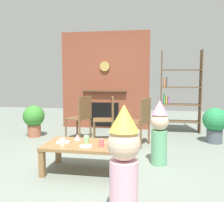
{
  "coord_description": "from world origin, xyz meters",
  "views": [
    {
      "loc": [
        0.78,
        -3.33,
        1.29
      ],
      "look_at": [
        0.15,
        0.4,
        0.91
      ],
      "focal_mm": 38.39,
      "sensor_mm": 36.0,
      "label": 1
    }
  ],
  "objects_px": {
    "paper_plate_rear": "(63,142)",
    "dining_chair_right": "(141,119)",
    "dining_chair_middle": "(108,116)",
    "potted_plant_tall": "(215,123)",
    "paper_cup_near_left": "(101,143)",
    "paper_cup_near_right": "(116,143)",
    "child_in_pink": "(159,131)",
    "child_with_cone_hat": "(124,161)",
    "paper_cup_far_left": "(86,139)",
    "coffee_table": "(84,148)",
    "bookshelf": "(178,95)",
    "paper_cup_center": "(62,142)",
    "paper_plate_front": "(86,146)",
    "potted_plant_short": "(34,119)",
    "dining_chair_left": "(82,115)",
    "birthday_cake_slice": "(77,137)"
  },
  "relations": [
    {
      "from": "paper_plate_rear",
      "to": "dining_chair_right",
      "type": "relative_size",
      "value": 0.21
    },
    {
      "from": "paper_plate_rear",
      "to": "dining_chair_middle",
      "type": "distance_m",
      "value": 1.61
    },
    {
      "from": "dining_chair_middle",
      "to": "potted_plant_tall",
      "type": "xyz_separation_m",
      "value": [
        2.08,
        0.25,
        -0.11
      ]
    },
    {
      "from": "paper_cup_near_left",
      "to": "potted_plant_tall",
      "type": "relative_size",
      "value": 0.14
    },
    {
      "from": "paper_cup_near_right",
      "to": "child_in_pink",
      "type": "xyz_separation_m",
      "value": [
        0.57,
        0.52,
        0.06
      ]
    },
    {
      "from": "paper_cup_near_left",
      "to": "child_with_cone_hat",
      "type": "distance_m",
      "value": 1.04
    },
    {
      "from": "paper_cup_far_left",
      "to": "paper_plate_rear",
      "type": "relative_size",
      "value": 0.52
    },
    {
      "from": "coffee_table",
      "to": "child_in_pink",
      "type": "height_order",
      "value": "child_in_pink"
    },
    {
      "from": "bookshelf",
      "to": "dining_chair_middle",
      "type": "relative_size",
      "value": 2.11
    },
    {
      "from": "child_in_pink",
      "to": "dining_chair_right",
      "type": "bearing_deg",
      "value": -95.29
    },
    {
      "from": "coffee_table",
      "to": "paper_cup_center",
      "type": "relative_size",
      "value": 11.24
    },
    {
      "from": "paper_plate_front",
      "to": "paper_plate_rear",
      "type": "height_order",
      "value": "same"
    },
    {
      "from": "coffee_table",
      "to": "potted_plant_short",
      "type": "xyz_separation_m",
      "value": [
        -1.61,
        1.69,
        0.06
      ]
    },
    {
      "from": "paper_cup_near_right",
      "to": "potted_plant_short",
      "type": "height_order",
      "value": "potted_plant_short"
    },
    {
      "from": "child_in_pink",
      "to": "paper_cup_near_left",
      "type": "bearing_deg",
      "value": 12.26
    },
    {
      "from": "child_in_pink",
      "to": "child_with_cone_hat",
      "type": "bearing_deg",
      "value": 53.18
    },
    {
      "from": "coffee_table",
      "to": "paper_plate_rear",
      "type": "xyz_separation_m",
      "value": [
        -0.3,
        0.0,
        0.07
      ]
    },
    {
      "from": "dining_chair_left",
      "to": "potted_plant_tall",
      "type": "xyz_separation_m",
      "value": [
        2.64,
        0.2,
        -0.11
      ]
    },
    {
      "from": "paper_cup_near_right",
      "to": "child_in_pink",
      "type": "relative_size",
      "value": 0.11
    },
    {
      "from": "paper_plate_front",
      "to": "child_with_cone_hat",
      "type": "relative_size",
      "value": 0.15
    },
    {
      "from": "dining_chair_middle",
      "to": "paper_cup_far_left",
      "type": "bearing_deg",
      "value": 77.21
    },
    {
      "from": "bookshelf",
      "to": "paper_plate_rear",
      "type": "relative_size",
      "value": 10.22
    },
    {
      "from": "coffee_table",
      "to": "dining_chair_middle",
      "type": "xyz_separation_m",
      "value": [
        0.04,
        1.57,
        0.18
      ]
    },
    {
      "from": "birthday_cake_slice",
      "to": "potted_plant_short",
      "type": "relative_size",
      "value": 0.15
    },
    {
      "from": "paper_plate_front",
      "to": "potted_plant_short",
      "type": "height_order",
      "value": "potted_plant_short"
    },
    {
      "from": "paper_plate_front",
      "to": "dining_chair_middle",
      "type": "xyz_separation_m",
      "value": [
        -0.02,
        1.7,
        0.12
      ]
    },
    {
      "from": "paper_plate_front",
      "to": "child_with_cone_hat",
      "type": "bearing_deg",
      "value": -56.52
    },
    {
      "from": "child_with_cone_hat",
      "to": "child_in_pink",
      "type": "distance_m",
      "value": 1.53
    },
    {
      "from": "dining_chair_right",
      "to": "potted_plant_short",
      "type": "height_order",
      "value": "dining_chair_right"
    },
    {
      "from": "child_in_pink",
      "to": "paper_plate_rear",
      "type": "bearing_deg",
      "value": -5.01
    },
    {
      "from": "paper_cup_near_right",
      "to": "child_in_pink",
      "type": "distance_m",
      "value": 0.77
    },
    {
      "from": "bookshelf",
      "to": "paper_plate_front",
      "type": "height_order",
      "value": "bookshelf"
    },
    {
      "from": "bookshelf",
      "to": "dining_chair_left",
      "type": "bearing_deg",
      "value": -152.19
    },
    {
      "from": "paper_cup_near_left",
      "to": "dining_chair_middle",
      "type": "height_order",
      "value": "dining_chair_middle"
    },
    {
      "from": "bookshelf",
      "to": "paper_cup_near_left",
      "type": "distance_m",
      "value": 3.06
    },
    {
      "from": "birthday_cake_slice",
      "to": "bookshelf",
      "type": "bearing_deg",
      "value": 56.74
    },
    {
      "from": "birthday_cake_slice",
      "to": "child_in_pink",
      "type": "distance_m",
      "value": 1.19
    },
    {
      "from": "birthday_cake_slice",
      "to": "dining_chair_right",
      "type": "relative_size",
      "value": 0.11
    },
    {
      "from": "bookshelf",
      "to": "paper_cup_near_left",
      "type": "relative_size",
      "value": 19.25
    },
    {
      "from": "dining_chair_right",
      "to": "paper_plate_front",
      "type": "bearing_deg",
      "value": 89.92
    },
    {
      "from": "birthday_cake_slice",
      "to": "dining_chair_middle",
      "type": "xyz_separation_m",
      "value": [
        0.19,
        1.39,
        0.08
      ]
    },
    {
      "from": "paper_cup_near_left",
      "to": "potted_plant_short",
      "type": "height_order",
      "value": "potted_plant_short"
    },
    {
      "from": "paper_cup_far_left",
      "to": "birthday_cake_slice",
      "type": "height_order",
      "value": "paper_cup_far_left"
    },
    {
      "from": "coffee_table",
      "to": "paper_cup_near_right",
      "type": "distance_m",
      "value": 0.46
    },
    {
      "from": "paper_plate_rear",
      "to": "paper_cup_near_right",
      "type": "bearing_deg",
      "value": -5.46
    },
    {
      "from": "child_in_pink",
      "to": "potted_plant_tall",
      "type": "distance_m",
      "value": 1.76
    },
    {
      "from": "paper_cup_near_right",
      "to": "potted_plant_tall",
      "type": "xyz_separation_m",
      "value": [
        1.67,
        1.88,
        -0.04
      ]
    },
    {
      "from": "paper_cup_center",
      "to": "paper_cup_far_left",
      "type": "relative_size",
      "value": 0.97
    },
    {
      "from": "dining_chair_left",
      "to": "coffee_table",
      "type": "bearing_deg",
      "value": 129.57
    },
    {
      "from": "paper_cup_center",
      "to": "coffee_table",
      "type": "bearing_deg",
      "value": 28.82
    }
  ]
}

